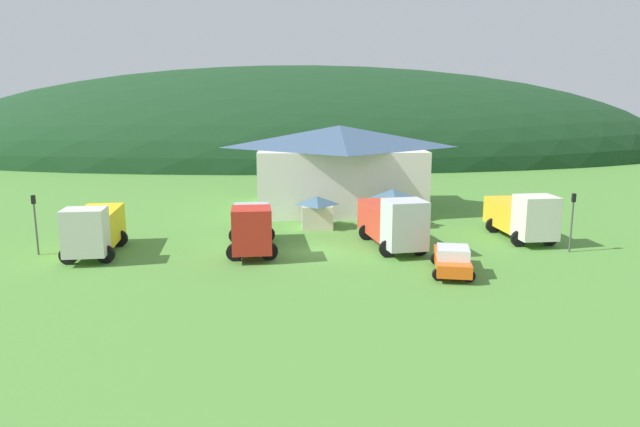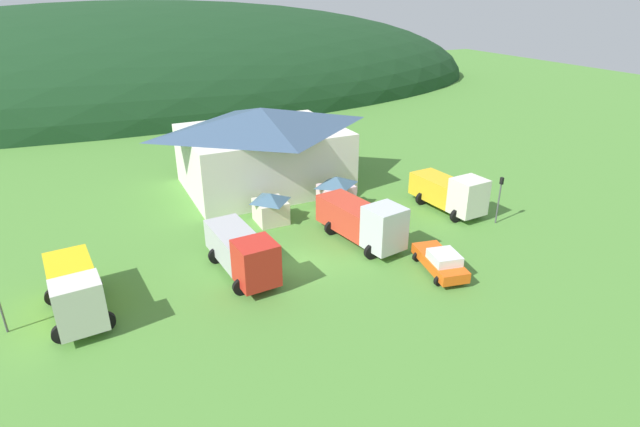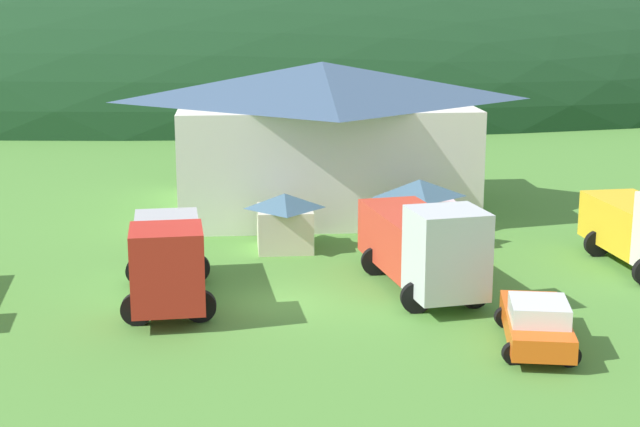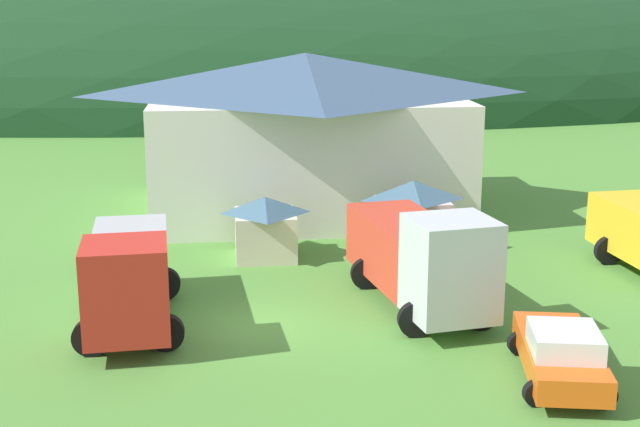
{
  "view_description": "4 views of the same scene",
  "coord_description": "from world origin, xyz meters",
  "px_view_note": "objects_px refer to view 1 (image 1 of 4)",
  "views": [
    {
      "loc": [
        -1.17,
        -36.81,
        9.9
      ],
      "look_at": [
        0.61,
        3.4,
        1.9
      ],
      "focal_mm": 32.7,
      "sensor_mm": 36.0,
      "label": 1
    },
    {
      "loc": [
        -12.14,
        -28.02,
        17.37
      ],
      "look_at": [
        2.83,
        3.0,
        2.04
      ],
      "focal_mm": 28.58,
      "sensor_mm": 36.0,
      "label": 2
    },
    {
      "loc": [
        -1.38,
        -32.32,
        10.9
      ],
      "look_at": [
        1.84,
        4.57,
        2.21
      ],
      "focal_mm": 53.03,
      "sensor_mm": 36.0,
      "label": 3
    },
    {
      "loc": [
        -0.86,
        -25.82,
        10.01
      ],
      "look_at": [
        2.33,
        3.81,
        2.62
      ],
      "focal_mm": 49.02,
      "sensor_mm": 36.0,
      "label": 4
    }
  ],
  "objects_px": {
    "crane_truck_red": "(252,226)",
    "traffic_light_east": "(572,216)",
    "play_shed_cream": "(317,211)",
    "tow_truck_silver": "(393,221)",
    "play_shed_pink": "(392,208)",
    "heavy_rig_striped": "(522,216)",
    "depot_building": "(339,166)",
    "service_pickup_orange": "(452,259)",
    "traffic_light_west": "(35,218)",
    "traffic_cone_near_pickup": "(441,259)",
    "flatbed_truck_yellow": "(94,228)"
  },
  "relations": [
    {
      "from": "flatbed_truck_yellow",
      "to": "heavy_rig_striped",
      "type": "xyz_separation_m",
      "value": [
        28.9,
        2.86,
        -0.02
      ]
    },
    {
      "from": "depot_building",
      "to": "traffic_light_west",
      "type": "xyz_separation_m",
      "value": [
        -20.55,
        -15.09,
        -1.47
      ]
    },
    {
      "from": "play_shed_cream",
      "to": "play_shed_pink",
      "type": "height_order",
      "value": "play_shed_pink"
    },
    {
      "from": "depot_building",
      "to": "play_shed_cream",
      "type": "relative_size",
      "value": 5.67
    },
    {
      "from": "play_shed_pink",
      "to": "traffic_light_east",
      "type": "bearing_deg",
      "value": -37.5
    },
    {
      "from": "traffic_cone_near_pickup",
      "to": "heavy_rig_striped",
      "type": "bearing_deg",
      "value": 34.87
    },
    {
      "from": "depot_building",
      "to": "traffic_light_west",
      "type": "bearing_deg",
      "value": -143.7
    },
    {
      "from": "heavy_rig_striped",
      "to": "play_shed_cream",
      "type": "bearing_deg",
      "value": -111.94
    },
    {
      "from": "play_shed_pink",
      "to": "heavy_rig_striped",
      "type": "distance_m",
      "value": 9.58
    },
    {
      "from": "play_shed_cream",
      "to": "traffic_light_west",
      "type": "xyz_separation_m",
      "value": [
        -18.23,
        -7.22,
        1.13
      ]
    },
    {
      "from": "traffic_light_east",
      "to": "traffic_cone_near_pickup",
      "type": "relative_size",
      "value": 7.46
    },
    {
      "from": "play_shed_cream",
      "to": "traffic_light_west",
      "type": "bearing_deg",
      "value": -158.39
    },
    {
      "from": "play_shed_cream",
      "to": "traffic_cone_near_pickup",
      "type": "xyz_separation_m",
      "value": [
        7.38,
        -9.38,
        -1.27
      ]
    },
    {
      "from": "flatbed_truck_yellow",
      "to": "depot_building",
      "type": "bearing_deg",
      "value": 127.11
    },
    {
      "from": "service_pickup_orange",
      "to": "traffic_light_east",
      "type": "relative_size",
      "value": 1.31
    },
    {
      "from": "depot_building",
      "to": "traffic_light_east",
      "type": "xyz_separation_m",
      "value": [
        13.89,
        -15.94,
        -1.47
      ]
    },
    {
      "from": "traffic_light_west",
      "to": "flatbed_truck_yellow",
      "type": "bearing_deg",
      "value": -2.37
    },
    {
      "from": "play_shed_pink",
      "to": "heavy_rig_striped",
      "type": "xyz_separation_m",
      "value": [
        8.51,
        -4.4,
        0.18
      ]
    },
    {
      "from": "play_shed_pink",
      "to": "depot_building",
      "type": "bearing_deg",
      "value": 113.85
    },
    {
      "from": "play_shed_pink",
      "to": "service_pickup_orange",
      "type": "relative_size",
      "value": 0.59
    },
    {
      "from": "depot_building",
      "to": "play_shed_pink",
      "type": "xyz_separation_m",
      "value": [
        3.53,
        -7.99,
        -2.32
      ]
    },
    {
      "from": "play_shed_cream",
      "to": "traffic_light_west",
      "type": "relative_size",
      "value": 0.69
    },
    {
      "from": "crane_truck_red",
      "to": "depot_building",
      "type": "bearing_deg",
      "value": 150.98
    },
    {
      "from": "play_shed_cream",
      "to": "traffic_light_east",
      "type": "xyz_separation_m",
      "value": [
        16.22,
        -8.06,
        1.13
      ]
    },
    {
      "from": "crane_truck_red",
      "to": "traffic_light_east",
      "type": "height_order",
      "value": "traffic_light_east"
    },
    {
      "from": "crane_truck_red",
      "to": "traffic_cone_near_pickup",
      "type": "xyz_separation_m",
      "value": [
        11.92,
        -2.41,
        -1.7
      ]
    },
    {
      "from": "play_shed_cream",
      "to": "heavy_rig_striped",
      "type": "distance_m",
      "value": 15.07
    },
    {
      "from": "crane_truck_red",
      "to": "traffic_light_east",
      "type": "relative_size",
      "value": 1.99
    },
    {
      "from": "heavy_rig_striped",
      "to": "traffic_light_west",
      "type": "relative_size",
      "value": 1.85
    },
    {
      "from": "heavy_rig_striped",
      "to": "traffic_light_east",
      "type": "distance_m",
      "value": 4.06
    },
    {
      "from": "play_shed_pink",
      "to": "traffic_cone_near_pickup",
      "type": "distance_m",
      "value": 9.52
    },
    {
      "from": "play_shed_pink",
      "to": "flatbed_truck_yellow",
      "type": "xyz_separation_m",
      "value": [
        -20.39,
        -7.26,
        0.2
      ]
    },
    {
      "from": "play_shed_cream",
      "to": "heavy_rig_striped",
      "type": "relative_size",
      "value": 0.37
    },
    {
      "from": "play_shed_cream",
      "to": "tow_truck_silver",
      "type": "distance_m",
      "value": 8.04
    },
    {
      "from": "flatbed_truck_yellow",
      "to": "service_pickup_orange",
      "type": "height_order",
      "value": "flatbed_truck_yellow"
    },
    {
      "from": "crane_truck_red",
      "to": "service_pickup_orange",
      "type": "relative_size",
      "value": 1.51
    },
    {
      "from": "depot_building",
      "to": "flatbed_truck_yellow",
      "type": "bearing_deg",
      "value": -137.87
    },
    {
      "from": "traffic_light_east",
      "to": "traffic_cone_near_pickup",
      "type": "distance_m",
      "value": 9.25
    },
    {
      "from": "flatbed_truck_yellow",
      "to": "heavy_rig_striped",
      "type": "distance_m",
      "value": 29.04
    },
    {
      "from": "traffic_light_east",
      "to": "traffic_light_west",
      "type": "bearing_deg",
      "value": 178.59
    },
    {
      "from": "depot_building",
      "to": "service_pickup_orange",
      "type": "distance_m",
      "value": 21.08
    },
    {
      "from": "traffic_light_west",
      "to": "play_shed_pink",
      "type": "bearing_deg",
      "value": 16.44
    },
    {
      "from": "tow_truck_silver",
      "to": "traffic_light_east",
      "type": "xyz_separation_m",
      "value": [
        11.4,
        -1.65,
        0.59
      ]
    },
    {
      "from": "play_shed_cream",
      "to": "traffic_light_east",
      "type": "relative_size",
      "value": 0.69
    },
    {
      "from": "play_shed_pink",
      "to": "traffic_light_west",
      "type": "bearing_deg",
      "value": -163.56
    },
    {
      "from": "crane_truck_red",
      "to": "service_pickup_orange",
      "type": "height_order",
      "value": "crane_truck_red"
    },
    {
      "from": "play_shed_cream",
      "to": "play_shed_pink",
      "type": "distance_m",
      "value": 5.86
    },
    {
      "from": "traffic_light_east",
      "to": "crane_truck_red",
      "type": "bearing_deg",
      "value": 176.99
    },
    {
      "from": "play_shed_cream",
      "to": "crane_truck_red",
      "type": "xyz_separation_m",
      "value": [
        -4.54,
        -6.97,
        0.43
      ]
    },
    {
      "from": "heavy_rig_striped",
      "to": "service_pickup_orange",
      "type": "distance_m",
      "value": 10.65
    }
  ]
}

